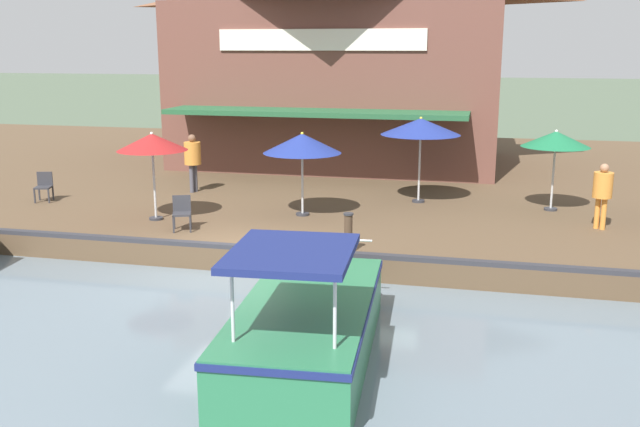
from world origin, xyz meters
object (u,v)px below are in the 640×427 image
Objects in this scene: person_at_quay_edge at (603,189)px; cafe_chair_mid_patio at (182,211)px; patio_umbrella_by_entrance at (421,127)px; tree_downstream_bank at (446,26)px; waterfront_restaurant at (343,63)px; mooring_post at (348,233)px; tree_behind_restaurant at (438,24)px; motorboat_far_downstream at (312,314)px; patio_umbrella_near_quay_edge at (556,139)px; patio_umbrella_back_row at (302,143)px; cafe_chair_far_corner_seat at (44,185)px; person_mid_patio at (193,156)px; patio_umbrella_far_corner at (152,142)px.

cafe_chair_mid_patio is at bearing -76.09° from person_at_quay_edge.
patio_umbrella_by_entrance is 0.33× the size of tree_downstream_bank.
waterfront_restaurant is at bearing -152.28° from patio_umbrella_by_entrance.
mooring_post is (1.04, 4.36, -0.02)m from cafe_chair_mid_patio.
tree_behind_restaurant is (-4.33, 3.25, 1.56)m from waterfront_restaurant.
motorboat_far_downstream is 21.54m from tree_behind_restaurant.
patio_umbrella_near_quay_edge is 0.29× the size of tree_behind_restaurant.
waterfront_restaurant is 5.53× the size of patio_umbrella_back_row.
cafe_chair_mid_patio is 17.39m from tree_downstream_bank.
cafe_chair_far_corner_seat is 0.94× the size of mooring_post.
patio_umbrella_far_corner is at bearing 7.55° from person_mid_patio.
motorboat_far_downstream is (7.36, -5.51, -0.97)m from person_at_quay_edge.
person_mid_patio reaches higher than cafe_chair_mid_patio.
person_mid_patio is 0.24× the size of tree_downstream_bank.
patio_umbrella_by_entrance is 9.75m from motorboat_far_downstream.
tree_behind_restaurant is at bearing 163.06° from cafe_chair_mid_patio.
patio_umbrella_by_entrance reaches higher than person_mid_patio.
cafe_chair_mid_patio is (11.66, -1.62, -3.31)m from waterfront_restaurant.
waterfront_restaurant is 11.29m from patio_umbrella_far_corner.
waterfront_restaurant reaches higher than person_mid_patio.
motorboat_far_downstream is at bearing 54.19° from cafe_chair_far_corner_seat.
motorboat_far_downstream is at bearing 33.19° from person_mid_patio.
patio_umbrella_near_quay_edge is 10.48m from motorboat_far_downstream.
person_at_quay_edge is (2.12, 4.68, -1.17)m from patio_umbrella_by_entrance.
tree_downstream_bank is at bearing 149.06° from person_mid_patio.
patio_umbrella_by_entrance reaches higher than patio_umbrella_near_quay_edge.
motorboat_far_downstream is 6.53× the size of mooring_post.
person_mid_patio is (0.12, -6.95, -1.06)m from patio_umbrella_by_entrance.
patio_umbrella_back_row reaches higher than cafe_chair_far_corner_seat.
mooring_post is (5.43, -4.64, -1.51)m from patio_umbrella_near_quay_edge.
cafe_chair_mid_patio is at bearing -7.93° from waterfront_restaurant.
cafe_chair_far_corner_seat is 17.82m from tree_behind_restaurant.
patio_umbrella_near_quay_edge reaches higher than mooring_post.
patio_umbrella_near_quay_edge is 0.38× the size of motorboat_far_downstream.
mooring_post is at bearing 30.04° from patio_umbrella_back_row.
person_at_quay_edge is 0.21× the size of tree_behind_restaurant.
patio_umbrella_near_quay_edge is 2.62× the size of cafe_chair_far_corner_seat.
cafe_chair_far_corner_seat is at bearing -36.45° from tree_behind_restaurant.
motorboat_far_downstream reaches higher than cafe_chair_mid_patio.
waterfront_restaurant is 12.75m from person_at_quay_edge.
patio_umbrella_far_corner is at bearing -70.83° from patio_umbrella_near_quay_edge.
mooring_post is 17.73m from tree_behind_restaurant.
patio_umbrella_back_row is 0.29× the size of tree_behind_restaurant.
patio_umbrella_near_quay_edge reaches higher than cafe_chair_far_corner_seat.
person_mid_patio reaches higher than cafe_chair_far_corner_seat.
motorboat_far_downstream is 3.86m from mooring_post.
patio_umbrella_far_corner is at bearing -135.51° from motorboat_far_downstream.
cafe_chair_mid_patio is (2.22, -2.48, -1.46)m from patio_umbrella_back_row.
person_mid_patio is at bearing -118.88° from patio_umbrella_back_row.
tree_downstream_bank reaches higher than patio_umbrella_near_quay_edge.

